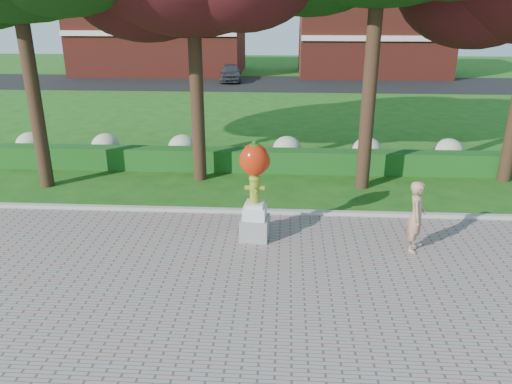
# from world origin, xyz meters

# --- Properties ---
(ground) EXTENTS (100.00, 100.00, 0.00)m
(ground) POSITION_xyz_m (0.00, 0.00, 0.00)
(ground) COLOR #1B5214
(ground) RESTS_ON ground
(curb) EXTENTS (40.00, 0.18, 0.15)m
(curb) POSITION_xyz_m (0.00, 3.00, 0.07)
(curb) COLOR #ADADA5
(curb) RESTS_ON ground
(lawn_hedge) EXTENTS (24.00, 0.70, 0.80)m
(lawn_hedge) POSITION_xyz_m (0.00, 7.00, 0.40)
(lawn_hedge) COLOR #154C15
(lawn_hedge) RESTS_ON ground
(hydrangea_row) EXTENTS (20.10, 1.10, 0.99)m
(hydrangea_row) POSITION_xyz_m (0.57, 8.00, 0.55)
(hydrangea_row) COLOR #B7B88C
(hydrangea_row) RESTS_ON ground
(street) EXTENTS (50.00, 8.00, 0.02)m
(street) POSITION_xyz_m (0.00, 28.00, 0.01)
(street) COLOR black
(street) RESTS_ON ground
(building_left) EXTENTS (14.00, 8.00, 7.00)m
(building_left) POSITION_xyz_m (-10.00, 34.00, 3.50)
(building_left) COLOR maroon
(building_left) RESTS_ON ground
(building_right) EXTENTS (12.00, 8.00, 6.40)m
(building_right) POSITION_xyz_m (8.00, 34.00, 3.20)
(building_right) COLOR maroon
(building_right) RESTS_ON ground
(hydrant_sculpture) EXTENTS (0.76, 0.75, 2.59)m
(hydrant_sculpture) POSITION_xyz_m (0.19, 1.37, 1.41)
(hydrant_sculpture) COLOR gray
(hydrant_sculpture) RESTS_ON walkway
(woman) EXTENTS (0.58, 0.73, 1.77)m
(woman) POSITION_xyz_m (4.11, 0.96, 0.93)
(woman) COLOR tan
(woman) RESTS_ON walkway
(parked_car) EXTENTS (1.96, 4.04, 1.33)m
(parked_car) POSITION_xyz_m (-3.43, 28.91, 0.68)
(parked_car) COLOR #393C40
(parked_car) RESTS_ON street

